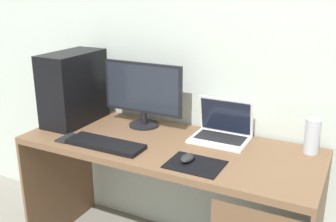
% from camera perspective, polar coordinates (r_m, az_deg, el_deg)
% --- Properties ---
extents(wall_back, '(4.00, 0.05, 2.60)m').
position_cam_1_polar(wall_back, '(2.25, 4.22, 11.28)').
color(wall_back, beige).
rests_on(wall_back, ground_plane).
extents(desk, '(1.57, 0.62, 0.76)m').
position_cam_1_polar(desk, '(2.12, 0.35, -8.61)').
color(desk, brown).
rests_on(desk, ground_plane).
extents(pc_tower, '(0.21, 0.41, 0.43)m').
position_cam_1_polar(pc_tower, '(2.40, -13.56, 3.30)').
color(pc_tower, black).
rests_on(pc_tower, desk).
extents(monitor, '(0.50, 0.18, 0.38)m').
position_cam_1_polar(monitor, '(2.26, -3.69, 2.63)').
color(monitor, black).
rests_on(monitor, desk).
extents(laptop, '(0.30, 0.22, 0.22)m').
position_cam_1_polar(laptop, '(2.14, 7.80, -2.93)').
color(laptop, white).
rests_on(laptop, desk).
extents(speaker, '(0.07, 0.07, 0.18)m').
position_cam_1_polar(speaker, '(2.06, 20.24, -3.46)').
color(speaker, '#B7BCC6').
rests_on(speaker, desk).
extents(keyboard, '(0.42, 0.14, 0.02)m').
position_cam_1_polar(keyboard, '(2.06, -9.09, -4.78)').
color(keyboard, black).
rests_on(keyboard, desk).
extents(mousepad, '(0.26, 0.20, 0.00)m').
position_cam_1_polar(mousepad, '(1.84, 3.96, -7.76)').
color(mousepad, black).
rests_on(mousepad, desk).
extents(mouse_left, '(0.06, 0.10, 0.03)m').
position_cam_1_polar(mouse_left, '(1.86, 2.82, -6.84)').
color(mouse_left, '#232326').
rests_on(mouse_left, mousepad).
extents(cell_phone, '(0.07, 0.13, 0.01)m').
position_cam_1_polar(cell_phone, '(2.20, -14.40, -3.83)').
color(cell_phone, '#232326').
rests_on(cell_phone, desk).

